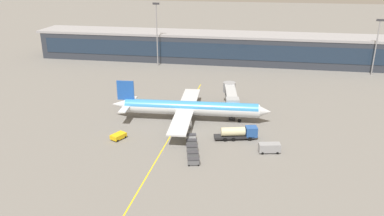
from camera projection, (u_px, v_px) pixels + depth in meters
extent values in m
plane|color=slate|center=(191.00, 132.00, 102.19)|extent=(700.00, 700.00, 0.00)
cube|color=yellow|center=(175.00, 128.00, 104.76)|extent=(1.98, 79.99, 0.01)
cube|color=#2D333D|center=(233.00, 49.00, 171.25)|extent=(173.80, 17.10, 11.62)
cube|color=#1E2D42|center=(232.00, 52.00, 163.12)|extent=(168.58, 0.16, 6.51)
cube|color=#99999E|center=(234.00, 35.00, 169.01)|extent=(177.27, 17.44, 1.00)
cylinder|color=silver|center=(191.00, 109.00, 108.48)|extent=(38.11, 5.90, 3.72)
cylinder|color=#388CD1|center=(191.00, 107.00, 108.36)|extent=(37.35, 5.71, 3.57)
cone|color=silver|center=(264.00, 112.00, 106.30)|extent=(3.92, 3.74, 3.54)
cone|color=silver|center=(120.00, 104.00, 110.54)|extent=(4.64, 3.42, 3.16)
cube|color=#1E51B2|center=(126.00, 90.00, 108.80)|extent=(4.85, 0.64, 5.58)
cube|color=silver|center=(132.00, 100.00, 113.66)|extent=(2.34, 6.06, 0.24)
cube|color=silver|center=(125.00, 109.00, 106.75)|extent=(2.34, 6.06, 0.24)
cube|color=silver|center=(190.00, 98.00, 117.87)|extent=(5.71, 16.19, 0.40)
cube|color=silver|center=(181.00, 123.00, 99.60)|extent=(5.71, 16.19, 0.40)
cylinder|color=#939399|center=(192.00, 105.00, 115.56)|extent=(2.98, 2.21, 2.05)
cylinder|color=#939399|center=(186.00, 123.00, 102.63)|extent=(2.98, 2.21, 2.05)
cylinder|color=black|center=(240.00, 121.00, 108.09)|extent=(1.02, 0.46, 1.00)
cylinder|color=slate|center=(240.00, 118.00, 107.79)|extent=(0.20, 0.20, 1.69)
cylinder|color=black|center=(184.00, 116.00, 111.36)|extent=(1.02, 0.46, 1.00)
cylinder|color=slate|center=(184.00, 113.00, 111.06)|extent=(0.20, 0.20, 1.69)
cylinder|color=black|center=(182.00, 121.00, 108.25)|extent=(1.02, 0.46, 1.00)
cylinder|color=slate|center=(182.00, 118.00, 107.95)|extent=(0.20, 0.20, 1.69)
cube|color=#B2B7BC|center=(231.00, 95.00, 115.58)|extent=(5.11, 15.24, 2.80)
cube|color=#232328|center=(231.00, 95.00, 115.58)|extent=(4.89, 12.88, 1.54)
cube|color=#9EA3A8|center=(232.00, 103.00, 108.59)|extent=(4.02, 3.68, 2.94)
cylinder|color=#4C4C51|center=(232.00, 114.00, 109.70)|extent=(0.70, 0.70, 3.45)
cube|color=#262628|center=(232.00, 119.00, 110.26)|extent=(2.04, 2.04, 0.30)
cylinder|color=gray|center=(229.00, 87.00, 122.57)|extent=(3.90, 3.90, 3.08)
cylinder|color=gray|center=(229.00, 96.00, 123.68)|extent=(1.80, 1.80, 3.45)
cube|color=#232326|center=(234.00, 136.00, 97.88)|extent=(10.31, 4.76, 0.50)
cube|color=#26519E|center=(251.00, 131.00, 97.69)|extent=(3.31, 3.08, 2.50)
cube|color=black|center=(256.00, 129.00, 97.59)|extent=(0.69, 2.27, 1.12)
cylinder|color=beige|center=(233.00, 132.00, 97.38)|extent=(6.35, 3.54, 2.20)
cylinder|color=black|center=(248.00, 135.00, 99.30)|extent=(1.05, 0.57, 1.00)
cylinder|color=black|center=(250.00, 139.00, 97.08)|extent=(1.05, 0.57, 1.00)
cylinder|color=black|center=(232.00, 135.00, 99.05)|extent=(1.05, 0.57, 1.00)
cylinder|color=black|center=(233.00, 139.00, 96.84)|extent=(1.05, 0.57, 1.00)
cylinder|color=black|center=(224.00, 136.00, 98.93)|extent=(1.05, 0.57, 1.00)
cylinder|color=black|center=(225.00, 140.00, 96.72)|extent=(1.05, 0.57, 1.00)
cube|color=yellow|center=(118.00, 136.00, 97.91)|extent=(3.75, 4.43, 1.10)
cube|color=black|center=(121.00, 134.00, 98.56)|extent=(2.45, 2.11, 0.33)
cylinder|color=black|center=(119.00, 135.00, 99.68)|extent=(0.49, 0.65, 0.60)
cylinder|color=black|center=(125.00, 137.00, 98.54)|extent=(0.49, 0.65, 0.60)
cylinder|color=black|center=(112.00, 139.00, 97.68)|extent=(0.49, 0.65, 0.60)
cylinder|color=black|center=(118.00, 141.00, 96.53)|extent=(0.49, 0.65, 0.60)
cube|color=gray|center=(269.00, 147.00, 90.86)|extent=(5.32, 3.08, 2.00)
cube|color=black|center=(275.00, 146.00, 90.77)|extent=(2.10, 2.21, 0.60)
cylinder|color=black|center=(275.00, 149.00, 92.15)|extent=(0.64, 0.37, 0.60)
cylinder|color=black|center=(277.00, 153.00, 90.38)|extent=(0.64, 0.37, 0.60)
cylinder|color=black|center=(261.00, 150.00, 92.04)|extent=(0.64, 0.37, 0.60)
cylinder|color=black|center=(262.00, 153.00, 90.27)|extent=(0.64, 0.37, 0.60)
cube|color=#595B60|center=(194.00, 162.00, 85.64)|extent=(2.87, 2.04, 1.10)
cube|color=#333338|center=(194.00, 159.00, 85.39)|extent=(2.92, 2.08, 0.10)
cylinder|color=black|center=(189.00, 166.00, 85.09)|extent=(0.38, 0.20, 0.36)
cylinder|color=black|center=(189.00, 162.00, 86.49)|extent=(0.38, 0.20, 0.36)
cylinder|color=black|center=(198.00, 165.00, 85.18)|extent=(0.38, 0.20, 0.36)
cylinder|color=black|center=(198.00, 162.00, 86.58)|extent=(0.38, 0.20, 0.36)
cube|color=#595B60|center=(193.00, 155.00, 88.63)|extent=(2.87, 2.04, 1.10)
cube|color=#333338|center=(193.00, 152.00, 88.38)|extent=(2.92, 2.08, 0.10)
cylinder|color=black|center=(188.00, 159.00, 88.08)|extent=(0.38, 0.20, 0.36)
cylinder|color=black|center=(188.00, 156.00, 89.48)|extent=(0.38, 0.20, 0.36)
cylinder|color=black|center=(198.00, 158.00, 88.17)|extent=(0.38, 0.20, 0.36)
cylinder|color=black|center=(197.00, 155.00, 89.57)|extent=(0.38, 0.20, 0.36)
cube|color=#595B60|center=(192.00, 148.00, 91.62)|extent=(2.87, 2.04, 1.10)
cube|color=#333338|center=(192.00, 146.00, 91.37)|extent=(2.92, 2.08, 0.10)
cylinder|color=black|center=(188.00, 152.00, 91.06)|extent=(0.38, 0.20, 0.36)
cylinder|color=black|center=(188.00, 149.00, 92.46)|extent=(0.38, 0.20, 0.36)
cylinder|color=black|center=(197.00, 152.00, 91.16)|extent=(0.38, 0.20, 0.36)
cylinder|color=black|center=(196.00, 149.00, 92.56)|extent=(0.38, 0.20, 0.36)
cube|color=#595B60|center=(191.00, 143.00, 94.60)|extent=(2.87, 2.04, 1.10)
cube|color=#333338|center=(191.00, 140.00, 94.36)|extent=(2.92, 2.08, 0.10)
cylinder|color=black|center=(187.00, 146.00, 94.05)|extent=(0.38, 0.20, 0.36)
cylinder|color=black|center=(187.00, 143.00, 95.45)|extent=(0.38, 0.20, 0.36)
cylinder|color=black|center=(196.00, 146.00, 94.15)|extent=(0.38, 0.20, 0.36)
cylinder|color=black|center=(195.00, 143.00, 95.55)|extent=(0.38, 0.20, 0.36)
cube|color=#B2B7BC|center=(191.00, 137.00, 97.59)|extent=(2.87, 2.04, 1.10)
cube|color=#333338|center=(191.00, 134.00, 97.34)|extent=(2.92, 2.08, 0.10)
cylinder|color=black|center=(187.00, 140.00, 97.04)|extent=(0.38, 0.20, 0.36)
cylinder|color=black|center=(187.00, 138.00, 98.44)|extent=(0.38, 0.20, 0.36)
cylinder|color=black|center=(195.00, 140.00, 97.13)|extent=(0.38, 0.20, 0.36)
cylinder|color=black|center=(195.00, 138.00, 98.54)|extent=(0.38, 0.20, 0.36)
cylinder|color=gray|center=(376.00, 49.00, 149.64)|extent=(0.44, 0.44, 20.95)
cube|color=#333338|center=(380.00, 20.00, 145.78)|extent=(2.80, 0.50, 0.80)
cylinder|color=gray|center=(157.00, 36.00, 162.78)|extent=(0.44, 0.44, 25.50)
cube|color=#333338|center=(156.00, 4.00, 158.11)|extent=(2.80, 0.50, 0.80)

